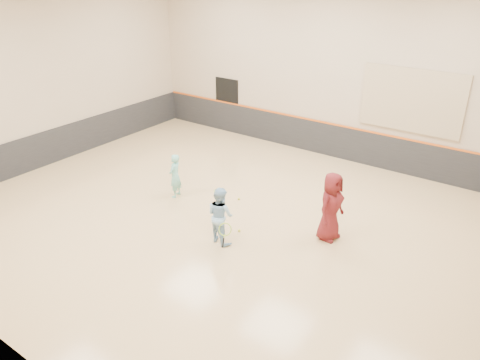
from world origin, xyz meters
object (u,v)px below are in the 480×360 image
Objects in this scene: young_man at (331,207)px; spare_racket at (219,190)px; girl at (175,176)px; instructor at (220,215)px.

young_man reaches higher than spare_racket.
instructor is at bearing 51.91° from girl.
girl is 0.90× the size of instructor.
girl is 0.75× the size of young_man.
girl is 1.83× the size of spare_racket.
instructor is 2.03× the size of spare_racket.
young_man reaches higher than girl.
instructor is (2.62, -1.18, 0.07)m from girl.
spare_racket is at bearing -38.40° from instructor.
young_man is at bearing -128.37° from instructor.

